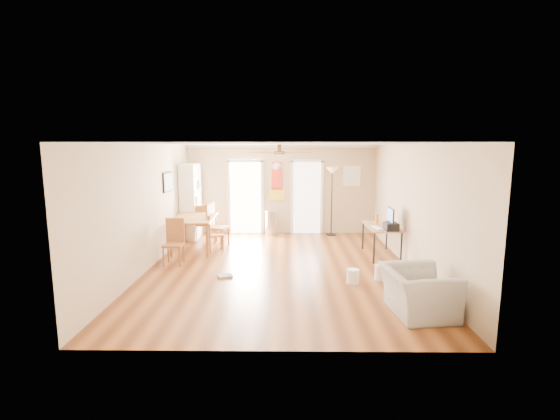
{
  "coord_description": "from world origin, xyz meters",
  "views": [
    {
      "loc": [
        0.11,
        -8.19,
        2.55
      ],
      "look_at": [
        0.0,
        0.6,
        1.15
      ],
      "focal_mm": 25.65,
      "sensor_mm": 36.0,
      "label": 1
    }
  ],
  "objects_px": {
    "printer": "(391,227)",
    "armchair": "(418,292)",
    "bookshelf": "(191,201)",
    "wastebasket_a": "(381,272)",
    "dining_chair_near": "(173,242)",
    "trash_can": "(271,223)",
    "dining_chair_right_b": "(215,233)",
    "wastebasket_b": "(353,276)",
    "dining_table": "(195,233)",
    "computer_desk": "(381,241)",
    "dining_chair_right_a": "(218,225)",
    "dining_chair_far": "(203,222)",
    "torchiere_lamp": "(332,201)"
  },
  "relations": [
    {
      "from": "printer",
      "to": "bookshelf",
      "type": "bearing_deg",
      "value": 151.97
    },
    {
      "from": "dining_chair_right_b",
      "to": "dining_chair_near",
      "type": "bearing_deg",
      "value": 130.69
    },
    {
      "from": "torchiere_lamp",
      "to": "wastebasket_b",
      "type": "distance_m",
      "value": 4.24
    },
    {
      "from": "dining_chair_right_b",
      "to": "wastebasket_a",
      "type": "xyz_separation_m",
      "value": [
        3.57,
        -2.13,
        -0.31
      ]
    },
    {
      "from": "wastebasket_b",
      "to": "dining_chair_far",
      "type": "bearing_deg",
      "value": 135.01
    },
    {
      "from": "printer",
      "to": "wastebasket_b",
      "type": "height_order",
      "value": "printer"
    },
    {
      "from": "dining_table",
      "to": "wastebasket_a",
      "type": "bearing_deg",
      "value": -29.51
    },
    {
      "from": "dining_chair_right_b",
      "to": "trash_can",
      "type": "relative_size",
      "value": 1.26
    },
    {
      "from": "dining_chair_near",
      "to": "computer_desk",
      "type": "height_order",
      "value": "dining_chair_near"
    },
    {
      "from": "wastebasket_b",
      "to": "torchiere_lamp",
      "type": "bearing_deg",
      "value": 89.18
    },
    {
      "from": "wastebasket_a",
      "to": "wastebasket_b",
      "type": "xyz_separation_m",
      "value": [
        -0.58,
        -0.21,
        -0.01
      ]
    },
    {
      "from": "torchiere_lamp",
      "to": "armchair",
      "type": "xyz_separation_m",
      "value": [
        0.7,
        -5.54,
        -0.63
      ]
    },
    {
      "from": "dining_chair_far",
      "to": "bookshelf",
      "type": "bearing_deg",
      "value": -33.27
    },
    {
      "from": "dining_chair_far",
      "to": "printer",
      "type": "height_order",
      "value": "dining_chair_far"
    },
    {
      "from": "dining_chair_right_a",
      "to": "computer_desk",
      "type": "distance_m",
      "value": 4.06
    },
    {
      "from": "bookshelf",
      "to": "wastebasket_a",
      "type": "xyz_separation_m",
      "value": [
        4.5,
        -3.56,
        -0.89
      ]
    },
    {
      "from": "trash_can",
      "to": "dining_chair_right_b",
      "type": "bearing_deg",
      "value": -126.3
    },
    {
      "from": "printer",
      "to": "armchair",
      "type": "distance_m",
      "value": 2.85
    },
    {
      "from": "dining_chair_right_a",
      "to": "computer_desk",
      "type": "relative_size",
      "value": 0.82
    },
    {
      "from": "wastebasket_b",
      "to": "bookshelf",
      "type": "bearing_deg",
      "value": 136.14
    },
    {
      "from": "dining_table",
      "to": "wastebasket_b",
      "type": "xyz_separation_m",
      "value": [
        3.54,
        -2.54,
        -0.27
      ]
    },
    {
      "from": "dining_chair_near",
      "to": "torchiere_lamp",
      "type": "bearing_deg",
      "value": 39.02
    },
    {
      "from": "bookshelf",
      "to": "dining_chair_near",
      "type": "xyz_separation_m",
      "value": [
        0.21,
        -2.61,
        -0.54
      ]
    },
    {
      "from": "dining_chair_near",
      "to": "armchair",
      "type": "xyz_separation_m",
      "value": [
        4.46,
        -2.54,
        -0.14
      ]
    },
    {
      "from": "wastebasket_a",
      "to": "armchair",
      "type": "distance_m",
      "value": 1.61
    },
    {
      "from": "dining_chair_right_a",
      "to": "wastebasket_a",
      "type": "bearing_deg",
      "value": -111.62
    },
    {
      "from": "dining_chair_far",
      "to": "wastebasket_b",
      "type": "distance_m",
      "value": 5.03
    },
    {
      "from": "trash_can",
      "to": "computer_desk",
      "type": "distance_m",
      "value": 3.45
    },
    {
      "from": "dining_chair_near",
      "to": "armchair",
      "type": "relative_size",
      "value": 0.92
    },
    {
      "from": "printer",
      "to": "dining_table",
      "type": "bearing_deg",
      "value": 163.51
    },
    {
      "from": "dining_table",
      "to": "dining_chair_near",
      "type": "height_order",
      "value": "dining_chair_near"
    },
    {
      "from": "dining_chair_right_b",
      "to": "dining_chair_near",
      "type": "height_order",
      "value": "dining_chair_near"
    },
    {
      "from": "dining_chair_near",
      "to": "wastebasket_b",
      "type": "height_order",
      "value": "dining_chair_near"
    },
    {
      "from": "dining_chair_near",
      "to": "wastebasket_a",
      "type": "xyz_separation_m",
      "value": [
        4.28,
        -0.95,
        -0.35
      ]
    },
    {
      "from": "armchair",
      "to": "bookshelf",
      "type": "bearing_deg",
      "value": 36.65
    },
    {
      "from": "bookshelf",
      "to": "wastebasket_b",
      "type": "xyz_separation_m",
      "value": [
        3.92,
        -3.76,
        -0.9
      ]
    },
    {
      "from": "wastebasket_a",
      "to": "wastebasket_b",
      "type": "height_order",
      "value": "wastebasket_a"
    },
    {
      "from": "dining_chair_right_a",
      "to": "dining_chair_near",
      "type": "bearing_deg",
      "value": 170.43
    },
    {
      "from": "trash_can",
      "to": "printer",
      "type": "height_order",
      "value": "printer"
    },
    {
      "from": "computer_desk",
      "to": "bookshelf",
      "type": "bearing_deg",
      "value": 159.33
    },
    {
      "from": "wastebasket_b",
      "to": "computer_desk",
      "type": "bearing_deg",
      "value": 63.21
    },
    {
      "from": "trash_can",
      "to": "wastebasket_b",
      "type": "distance_m",
      "value": 4.46
    },
    {
      "from": "dining_chair_right_b",
      "to": "wastebasket_b",
      "type": "height_order",
      "value": "dining_chair_right_b"
    },
    {
      "from": "dining_chair_right_b",
      "to": "printer",
      "type": "relative_size",
      "value": 2.76
    },
    {
      "from": "bookshelf",
      "to": "wastebasket_b",
      "type": "distance_m",
      "value": 5.51
    },
    {
      "from": "dining_table",
      "to": "printer",
      "type": "xyz_separation_m",
      "value": [
        4.6,
        -1.13,
        0.4
      ]
    },
    {
      "from": "dining_chair_right_b",
      "to": "computer_desk",
      "type": "relative_size",
      "value": 0.67
    },
    {
      "from": "dining_chair_right_b",
      "to": "wastebasket_a",
      "type": "bearing_deg",
      "value": -139.26
    },
    {
      "from": "dining_chair_right_b",
      "to": "wastebasket_b",
      "type": "distance_m",
      "value": 3.81
    },
    {
      "from": "armchair",
      "to": "wastebasket_a",
      "type": "bearing_deg",
      "value": 0.76
    }
  ]
}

